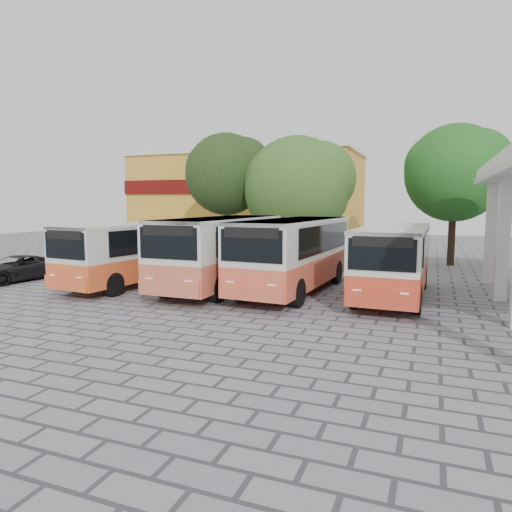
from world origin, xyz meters
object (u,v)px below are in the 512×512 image
at_px(bus_centre_left, 221,248).
at_px(bus_centre_right, 294,250).
at_px(bus_far_right, 394,257).
at_px(parked_car, 15,269).
at_px(bus_far_left, 136,249).

xyz_separation_m(bus_centre_left, bus_centre_right, (3.25, 0.37, -0.02)).
bearing_deg(bus_far_right, parked_car, -170.76).
height_order(bus_centre_right, parked_car, bus_centre_right).
bearing_deg(bus_centre_right, parked_car, -166.76).
relative_size(bus_centre_right, bus_far_right, 1.10).
bearing_deg(parked_car, bus_centre_right, 16.81).
bearing_deg(bus_centre_left, bus_far_right, 4.36).
bearing_deg(bus_far_right, bus_centre_left, -174.70).
relative_size(bus_far_right, parked_car, 1.81).
height_order(bus_far_right, parked_car, bus_far_right).
relative_size(bus_centre_right, parked_car, 1.99).
relative_size(bus_centre_left, bus_centre_right, 1.00).
bearing_deg(bus_far_left, bus_far_right, 12.33).
height_order(bus_centre_left, bus_far_right, bus_centre_left).
distance_m(bus_centre_left, parked_car, 10.45).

